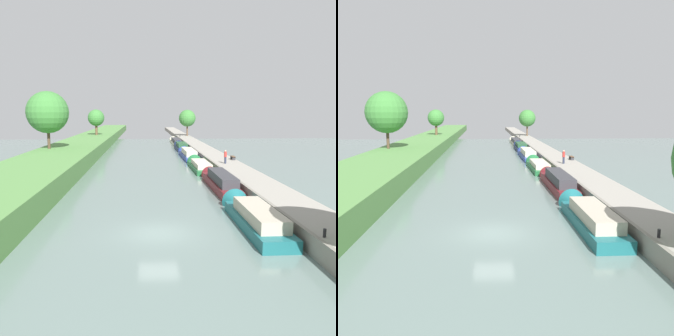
% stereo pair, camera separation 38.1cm
% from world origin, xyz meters
% --- Properties ---
extents(ground_plane, '(160.00, 160.00, 0.00)m').
position_xyz_m(ground_plane, '(0.00, 0.00, 0.00)').
color(ground_plane, slate).
extents(right_towpath, '(3.40, 260.00, 1.11)m').
position_xyz_m(right_towpath, '(9.65, 0.00, 0.55)').
color(right_towpath, gray).
rests_on(right_towpath, ground_plane).
extents(stone_quay, '(0.25, 260.00, 1.16)m').
position_xyz_m(stone_quay, '(7.83, 0.00, 0.58)').
color(stone_quay, gray).
rests_on(stone_quay, ground_plane).
extents(narrowboat_teal, '(2.14, 10.35, 2.15)m').
position_xyz_m(narrowboat_teal, '(6.31, 1.35, 0.59)').
color(narrowboat_teal, '#195B60').
rests_on(narrowboat_teal, ground_plane).
extents(narrowboat_maroon, '(1.87, 11.71, 2.16)m').
position_xyz_m(narrowboat_maroon, '(6.53, 13.29, 0.68)').
color(narrowboat_maroon, maroon).
rests_on(narrowboat_maroon, ground_plane).
extents(narrowboat_green, '(2.18, 10.64, 2.07)m').
position_xyz_m(narrowboat_green, '(6.38, 25.79, 0.45)').
color(narrowboat_green, '#1E6033').
rests_on(narrowboat_green, ground_plane).
extents(narrowboat_blue, '(2.01, 12.57, 2.12)m').
position_xyz_m(narrowboat_blue, '(6.31, 37.88, 0.60)').
color(narrowboat_blue, '#283D93').
rests_on(narrowboat_blue, ground_plane).
extents(narrowboat_navy, '(2.12, 10.52, 2.06)m').
position_xyz_m(narrowboat_navy, '(6.48, 51.17, 0.57)').
color(narrowboat_navy, '#141E42').
rests_on(narrowboat_navy, ground_plane).
extents(narrowboat_cream, '(1.90, 16.24, 1.90)m').
position_xyz_m(narrowboat_cream, '(6.57, 64.33, 0.52)').
color(narrowboat_cream, beige).
rests_on(narrowboat_cream, ground_plane).
extents(tree_rightbank_midnear, '(4.39, 4.39, 6.80)m').
position_xyz_m(tree_rightbank_midnear, '(10.54, 75.60, 5.69)').
color(tree_rightbank_midnear, brown).
rests_on(tree_rightbank_midnear, right_towpath).
extents(tree_leftbank_downstream, '(6.01, 6.01, 8.25)m').
position_xyz_m(tree_leftbank_downstream, '(-14.60, 32.86, 7.31)').
color(tree_leftbank_downstream, '#4C3828').
rests_on(tree_leftbank_downstream, left_grassy_bank).
extents(tree_leftbank_upstream, '(3.79, 3.79, 5.84)m').
position_xyz_m(tree_leftbank_upstream, '(-11.77, 65.10, 5.97)').
color(tree_leftbank_upstream, brown).
rests_on(tree_leftbank_upstream, left_grassy_bank).
extents(person_walking, '(0.34, 0.34, 1.66)m').
position_xyz_m(person_walking, '(9.09, 22.59, 1.98)').
color(person_walking, '#282D42').
rests_on(person_walking, right_towpath).
extents(mooring_bollard_near, '(0.16, 0.16, 0.45)m').
position_xyz_m(mooring_bollard_near, '(8.25, -4.50, 1.33)').
color(mooring_bollard_near, black).
rests_on(mooring_bollard_near, right_towpath).
extents(mooring_bollard_far, '(0.16, 0.16, 0.45)m').
position_xyz_m(mooring_bollard_far, '(8.25, 71.84, 1.33)').
color(mooring_bollard_far, black).
rests_on(mooring_bollard_far, right_towpath).
extents(park_bench, '(0.44, 1.50, 0.47)m').
position_xyz_m(park_bench, '(10.90, 26.18, 1.46)').
color(park_bench, '#333338').
rests_on(park_bench, right_towpath).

